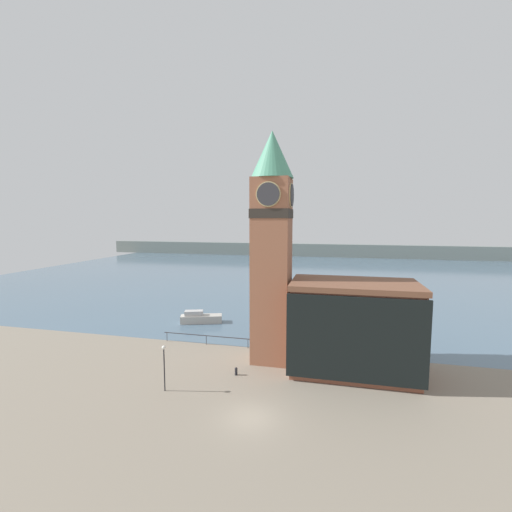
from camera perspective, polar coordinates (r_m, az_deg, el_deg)
The scene contains 9 objects.
ground_plane at distance 27.71m, azimuth -0.88°, elevation -25.36°, with size 160.00×160.00×0.00m, color gray.
water at distance 97.68m, azimuth 9.55°, elevation -2.54°, with size 160.00×120.00×0.00m.
far_shoreline at distance 137.08m, azimuth 10.60°, elevation 0.94°, with size 180.00×3.00×5.00m.
pier_railing at distance 41.19m, azimuth -8.29°, elevation -13.13°, with size 10.60×0.08×1.09m.
clock_tower at distance 34.27m, azimuth 2.65°, elevation 2.35°, with size 4.24×4.24×23.07m.
pier_building at distance 34.29m, azimuth 15.90°, elevation -11.31°, with size 11.79×7.08×8.66m.
boat_near at distance 49.55m, azimuth -9.28°, elevation -10.16°, with size 5.97×3.37×1.75m.
mooring_bollard_near at distance 33.72m, azimuth -3.33°, elevation -18.56°, with size 0.26×0.26×0.75m.
lamp_post at distance 30.99m, azimuth -15.08°, elevation -16.30°, with size 0.32×0.32×3.95m.
Camera 1 is at (5.71, -22.95, 14.44)m, focal length 24.00 mm.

